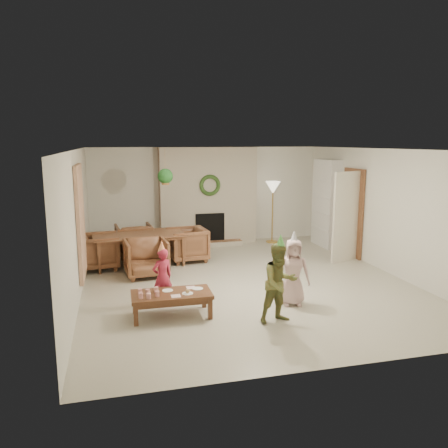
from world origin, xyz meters
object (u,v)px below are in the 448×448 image
object	(u,v)px
dining_chair_right	(187,244)
coffee_table_top	(171,295)
dining_chair_left	(99,251)
dining_chair_near	(146,258)
dining_chair_far	(134,240)
child_red	(162,277)
dining_table	(140,250)
child_plaid	(280,283)
child_pink	(293,272)

from	to	relation	value
dining_chair_right	coffee_table_top	distance (m)	3.22
dining_chair_left	coffee_table_top	world-z (taller)	dining_chair_left
dining_chair_near	dining_chair_far	size ratio (longest dim) A/B	1.00
dining_chair_near	dining_chair_right	xyz separation A→B (m)	(0.98, 0.94, 0.00)
dining_chair_right	child_red	bearing A→B (deg)	-23.01
dining_chair_far	dining_chair_right	size ratio (longest dim) A/B	1.00
dining_chair_far	dining_chair_right	world-z (taller)	same
dining_chair_right	dining_table	bearing A→B (deg)	-90.00
dining_chair_near	coffee_table_top	xyz separation A→B (m)	(0.22, -2.18, -0.03)
dining_chair_near	coffee_table_top	world-z (taller)	dining_chair_near
coffee_table_top	dining_chair_right	bearing A→B (deg)	77.07
dining_chair_right	coffee_table_top	size ratio (longest dim) A/B	0.68
dining_chair_near	child_plaid	size ratio (longest dim) A/B	0.69
dining_table	dining_chair_left	distance (m)	0.85
dining_chair_left	child_red	size ratio (longest dim) A/B	0.87
coffee_table_top	child_pink	bearing A→B (deg)	1.40
dining_chair_left	dining_chair_near	bearing A→B (deg)	-135.00
dining_chair_far	child_pink	size ratio (longest dim) A/B	0.75
dining_chair_left	child_pink	size ratio (longest dim) A/B	0.75
dining_chair_near	dining_chair_left	distance (m)	1.20
coffee_table_top	child_plaid	size ratio (longest dim) A/B	1.02
child_pink	dining_chair_left	bearing A→B (deg)	151.54
dining_chair_right	child_plaid	bearing A→B (deg)	6.24
child_red	child_pink	xyz separation A→B (m)	(2.07, -0.47, 0.07)
dining_chair_right	child_pink	world-z (taller)	child_pink
child_plaid	dining_chair_left	bearing A→B (deg)	116.84
dining_chair_right	child_plaid	xyz separation A→B (m)	(0.76, -3.72, 0.22)
dining_chair_right	child_pink	xyz separation A→B (m)	(1.23, -3.10, 0.17)
child_red	child_plaid	world-z (taller)	child_plaid
coffee_table_top	child_plaid	distance (m)	1.65
child_pink	child_plaid	bearing A→B (deg)	-112.71
dining_chair_near	dining_chair_far	xyz separation A→B (m)	(-0.16, 1.69, 0.00)
dining_table	dining_chair_far	bearing A→B (deg)	90.00
dining_table	child_pink	size ratio (longest dim) A/B	1.76
child_plaid	dining_chair_right	bearing A→B (deg)	91.45
child_red	dining_chair_near	bearing A→B (deg)	-105.61
dining_table	dining_chair_far	size ratio (longest dim) A/B	2.34
dining_chair_near	dining_chair_right	bearing A→B (deg)	38.66
dining_table	dining_chair_left	world-z (taller)	dining_chair_left
child_plaid	dining_table	bearing A→B (deg)	106.55
coffee_table_top	child_pink	size ratio (longest dim) A/B	1.10
dining_chair_near	child_plaid	xyz separation A→B (m)	(1.74, -2.78, 0.22)
coffee_table_top	dining_chair_near	bearing A→B (deg)	96.50
dining_chair_near	child_pink	bearing A→B (deg)	-49.58
dining_chair_far	child_pink	bearing A→B (deg)	116.30
dining_table	dining_chair_near	bearing A→B (deg)	-90.00
dining_table	child_pink	bearing A→B (deg)	-57.97
dining_chair_far	dining_chair_right	xyz separation A→B (m)	(1.14, -0.75, 0.00)
dining_chair_near	dining_chair_far	bearing A→B (deg)	90.00
dining_table	child_pink	xyz separation A→B (m)	(2.29, -3.01, 0.21)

